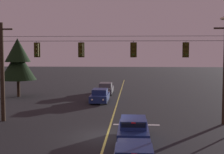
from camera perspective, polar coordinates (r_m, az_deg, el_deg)
name	(u,v)px	position (r m, az deg, el deg)	size (l,w,h in m)	color
ground_plane	(107,137)	(20.61, -0.93, -10.54)	(180.00, 180.00, 0.00)	black
lane_centre_stripe	(115,108)	(30.35, 0.62, -5.60)	(0.14, 60.00, 0.01)	#D1C64C
stop_bar_paint	(136,125)	(23.84, 4.35, -8.45)	(3.40, 0.36, 0.01)	silver
signal_span_assembly	(111,71)	(23.93, -0.16, 1.11)	(18.51, 0.32, 7.54)	#2D2116
traffic_light_leftmost	(36,50)	(24.89, -13.29, 4.73)	(0.48, 0.41, 1.22)	black
traffic_light_left_inner	(81,50)	(24.12, -5.55, 4.83)	(0.48, 0.41, 1.22)	black
traffic_light_centre	(133,50)	(23.81, 3.84, 4.85)	(0.48, 0.41, 1.22)	black
traffic_light_right_inner	(186,50)	(24.12, 13.04, 4.74)	(0.48, 0.41, 1.22)	black
car_waiting_near_lane	(133,130)	(19.68, 3.81, -9.33)	(1.80, 4.33, 1.39)	navy
car_oncoming_lead	(100,96)	(34.07, -2.17, -3.38)	(1.80, 4.42, 1.39)	navy
car_oncoming_trailing	(106,89)	(40.59, -1.15, -2.08)	(1.80, 4.42, 1.39)	#4C4C51
tree_verge_near	(18,61)	(39.33, -16.40, 2.72)	(4.25, 4.25, 6.89)	#332316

